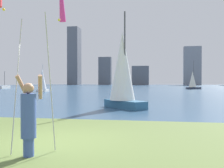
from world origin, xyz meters
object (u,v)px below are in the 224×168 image
sailboat_1 (193,80)px  sailboat_2 (123,70)px  sailboat_3 (42,81)px  person (29,116)px  sailboat_0 (5,87)px

sailboat_1 → sailboat_2: sailboat_1 is taller
sailboat_2 → sailboat_3: sailboat_2 is taller
person → sailboat_2: size_ratio=0.30×
sailboat_3 → person: bearing=-65.5°
sailboat_2 → sailboat_3: 26.32m
sailboat_0 → sailboat_2: bearing=-49.4°
sailboat_0 → sailboat_1: bearing=3.0°
sailboat_2 → sailboat_3: (-15.24, 21.45, -0.57)m
sailboat_0 → sailboat_3: (15.98, -14.97, 1.38)m
sailboat_0 → sailboat_3: 21.93m
sailboat_1 → sailboat_3: sailboat_1 is taller
person → sailboat_3: sailboat_3 is taller
person → sailboat_1: bearing=68.7°
sailboat_2 → sailboat_3: size_ratio=1.35×
person → sailboat_2: (0.82, 10.22, 1.43)m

